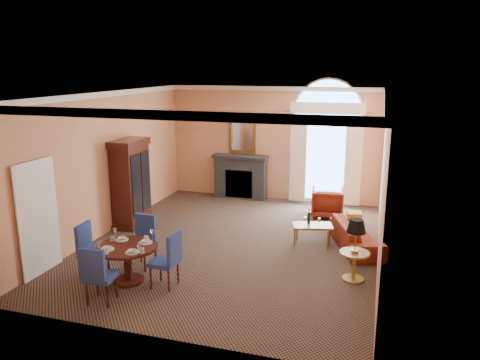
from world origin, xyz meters
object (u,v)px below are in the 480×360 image
(side_table, at_px, (355,242))
(dining_table, at_px, (127,255))
(sofa, at_px, (356,235))
(armoire, at_px, (131,184))
(coffee_table, at_px, (312,226))
(armchair, at_px, (327,202))

(side_table, bearing_deg, dining_table, -162.09)
(sofa, xyz_separation_m, side_table, (0.05, -1.61, 0.45))
(dining_table, distance_m, sofa, 4.73)
(armoire, height_order, side_table, armoire)
(coffee_table, bearing_deg, sofa, -11.92)
(sofa, distance_m, coffee_table, 0.94)
(dining_table, relative_size, armchair, 1.34)
(sofa, bearing_deg, armoire, 71.07)
(armchair, xyz_separation_m, coffee_table, (-0.10, -2.01, 0.04))
(armchair, relative_size, coffee_table, 0.86)
(sofa, bearing_deg, coffee_table, 73.56)
(coffee_table, bearing_deg, dining_table, -150.43)
(armoire, height_order, armchair, armoire)
(dining_table, xyz_separation_m, sofa, (3.78, 2.84, -0.24))
(armoire, height_order, sofa, armoire)
(sofa, relative_size, coffee_table, 2.00)
(dining_table, distance_m, armchair, 5.64)
(dining_table, xyz_separation_m, coffee_table, (2.85, 2.80, -0.11))
(armoire, xyz_separation_m, armchair, (4.44, 2.00, -0.64))
(sofa, relative_size, armchair, 2.32)
(dining_table, height_order, side_table, side_table)
(dining_table, bearing_deg, armoire, 118.06)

